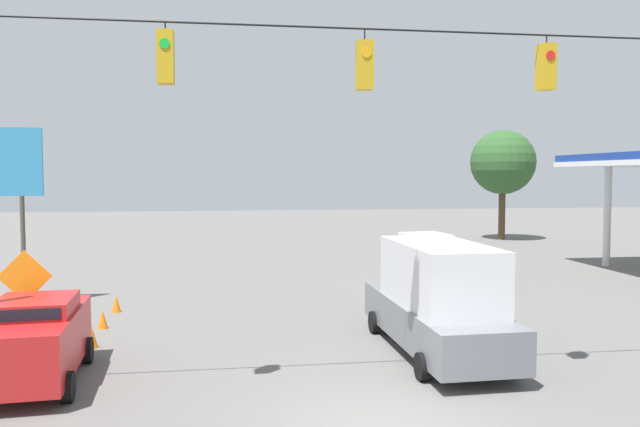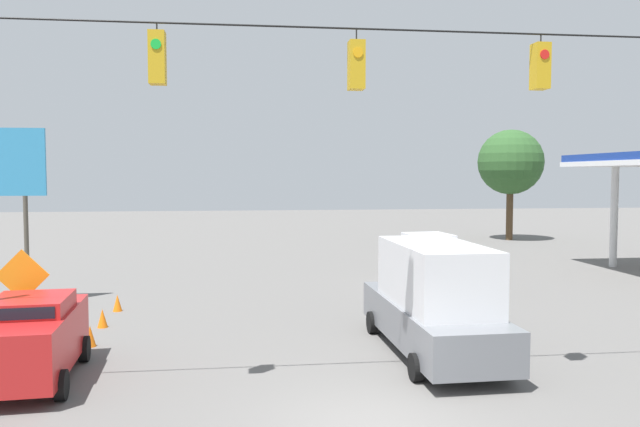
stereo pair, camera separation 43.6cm
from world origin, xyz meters
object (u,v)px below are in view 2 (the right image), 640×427
object	(u,v)px
work_zone_sign	(23,284)
overhead_signal_span	(355,145)
tree_horizon_left	(511,162)
pickup_truck_white_oncoming_far	(433,262)
sedan_red_parked_shoulder	(32,338)
traffic_cone_third	(117,303)
traffic_cone_second	(102,318)
box_truck_grey_crossing_near	(433,300)
pedestrian	(25,333)
traffic_cone_nearest	(90,336)

from	to	relation	value
work_zone_sign	overhead_signal_span	bearing A→B (deg)	158.56
overhead_signal_span	tree_horizon_left	bearing A→B (deg)	-119.55
pickup_truck_white_oncoming_far	tree_horizon_left	world-z (taller)	tree_horizon_left
pickup_truck_white_oncoming_far	work_zone_sign	world-z (taller)	work_zone_sign
sedan_red_parked_shoulder	traffic_cone_third	xyz separation A→B (m)	(-0.48, -7.22, -0.72)
pickup_truck_white_oncoming_far	traffic_cone_second	size ratio (longest dim) A/B	9.90
traffic_cone_third	pickup_truck_white_oncoming_far	bearing A→B (deg)	-163.96
box_truck_grey_crossing_near	tree_horizon_left	distance (m)	30.37
pickup_truck_white_oncoming_far	work_zone_sign	bearing A→B (deg)	35.28
box_truck_grey_crossing_near	traffic_cone_third	distance (m)	11.11
work_zone_sign	pedestrian	xyz separation A→B (m)	(-0.10, 0.22, -1.16)
sedan_red_parked_shoulder	work_zone_sign	xyz separation A→B (m)	(0.61, -1.34, 0.99)
traffic_cone_second	pedestrian	size ratio (longest dim) A/B	0.34
overhead_signal_span	traffic_cone_second	bearing A→B (deg)	-45.20
sedan_red_parked_shoulder	traffic_cone_second	world-z (taller)	sedan_red_parked_shoulder
traffic_cone_second	work_zone_sign	world-z (taller)	work_zone_sign
traffic_cone_second	traffic_cone_third	xyz separation A→B (m)	(-0.01, -2.28, 0.00)
sedan_red_parked_shoulder	traffic_cone_second	distance (m)	5.02
overhead_signal_span	work_zone_sign	bearing A→B (deg)	-21.44
traffic_cone_nearest	traffic_cone_third	size ratio (longest dim) A/B	1.00
overhead_signal_span	work_zone_sign	world-z (taller)	overhead_signal_span
tree_horizon_left	box_truck_grey_crossing_near	bearing A→B (deg)	62.23
traffic_cone_third	traffic_cone_second	bearing A→B (deg)	89.76
sedan_red_parked_shoulder	traffic_cone_nearest	size ratio (longest dim) A/B	7.52
pickup_truck_white_oncoming_far	traffic_cone_nearest	distance (m)	14.45
traffic_cone_nearest	traffic_cone_third	bearing A→B (deg)	-88.41
traffic_cone_third	pedestrian	size ratio (longest dim) A/B	0.34
sedan_red_parked_shoulder	traffic_cone_second	xyz separation A→B (m)	(-0.47, -4.94, -0.72)
overhead_signal_span	traffic_cone_second	world-z (taller)	overhead_signal_span
traffic_cone_second	overhead_signal_span	bearing A→B (deg)	134.80
sedan_red_parked_shoulder	traffic_cone_third	bearing A→B (deg)	-93.77
pickup_truck_white_oncoming_far	box_truck_grey_crossing_near	size ratio (longest dim) A/B	0.85
pedestrian	pickup_truck_white_oncoming_far	bearing A→B (deg)	-143.89
box_truck_grey_crossing_near	overhead_signal_span	bearing A→B (deg)	45.65
traffic_cone_third	work_zone_sign	distance (m)	6.22
traffic_cone_nearest	tree_horizon_left	distance (m)	34.21
traffic_cone_nearest	traffic_cone_second	world-z (taller)	same
traffic_cone_nearest	work_zone_sign	size ratio (longest dim) A/B	0.20
sedan_red_parked_shoulder	tree_horizon_left	bearing A→B (deg)	-130.55
traffic_cone_second	traffic_cone_third	bearing A→B (deg)	-90.24
work_zone_sign	tree_horizon_left	world-z (taller)	tree_horizon_left
box_truck_grey_crossing_near	work_zone_sign	world-z (taller)	box_truck_grey_crossing_near
pickup_truck_white_oncoming_far	tree_horizon_left	distance (m)	20.60
pickup_truck_white_oncoming_far	pedestrian	world-z (taller)	pickup_truck_white_oncoming_far
pickup_truck_white_oncoming_far	traffic_cone_third	distance (m)	12.69
box_truck_grey_crossing_near	traffic_cone_second	bearing A→B (deg)	-23.66
overhead_signal_span	traffic_cone_nearest	bearing A→B (deg)	-34.76
work_zone_sign	tree_horizon_left	distance (m)	35.88
traffic_cone_second	pedestrian	xyz separation A→B (m)	(0.97, 3.82, 0.54)
traffic_cone_nearest	pedestrian	bearing A→B (deg)	56.64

